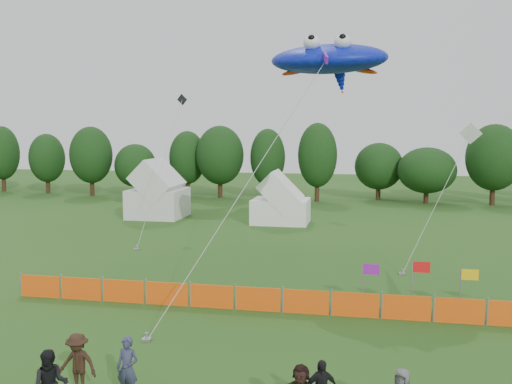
% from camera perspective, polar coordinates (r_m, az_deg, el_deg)
% --- Properties ---
extents(treeline, '(104.57, 8.78, 8.36)m').
position_cam_1_polar(treeline, '(60.03, 8.71, 3.09)').
color(treeline, '#382314').
rests_on(treeline, ground).
extents(tent_left, '(4.51, 4.51, 3.98)m').
position_cam_1_polar(tent_left, '(49.27, -9.79, -0.19)').
color(tent_left, silver).
rests_on(tent_left, ground).
extents(tent_right, '(4.52, 3.62, 3.19)m').
position_cam_1_polar(tent_right, '(45.63, 2.50, -1.12)').
color(tent_right, white).
rests_on(tent_right, ground).
extents(barrier_fence, '(21.90, 0.06, 1.00)m').
position_cam_1_polar(barrier_fence, '(24.18, 0.20, -10.66)').
color(barrier_fence, '#F6540D').
rests_on(barrier_fence, ground).
extents(flag_row, '(6.73, 0.82, 2.20)m').
position_cam_1_polar(flag_row, '(24.96, 18.07, -8.36)').
color(flag_row, gray).
rests_on(flag_row, ground).
extents(spectator_a, '(0.70, 0.49, 1.80)m').
position_cam_1_polar(spectator_a, '(17.10, -12.72, -16.81)').
color(spectator_a, '#303351').
rests_on(spectator_a, ground).
extents(spectator_c, '(1.17, 0.70, 1.78)m').
position_cam_1_polar(spectator_c, '(17.78, -17.41, -16.07)').
color(spectator_c, black).
rests_on(spectator_c, ground).
extents(stingray_kite, '(9.04, 20.54, 12.33)m').
position_cam_1_polar(stingray_kite, '(31.48, 7.41, 12.91)').
color(stingray_kite, '#0F21D4').
rests_on(stingray_kite, ground).
extents(small_kite_white, '(4.53, 4.25, 7.92)m').
position_cam_1_polar(small_kite_white, '(33.23, 19.12, 2.17)').
color(small_kite_white, white).
rests_on(small_kite_white, ground).
extents(small_kite_dark, '(0.86, 8.99, 10.17)m').
position_cam_1_polar(small_kite_dark, '(40.59, -9.06, 3.69)').
color(small_kite_dark, black).
rests_on(small_kite_dark, ground).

